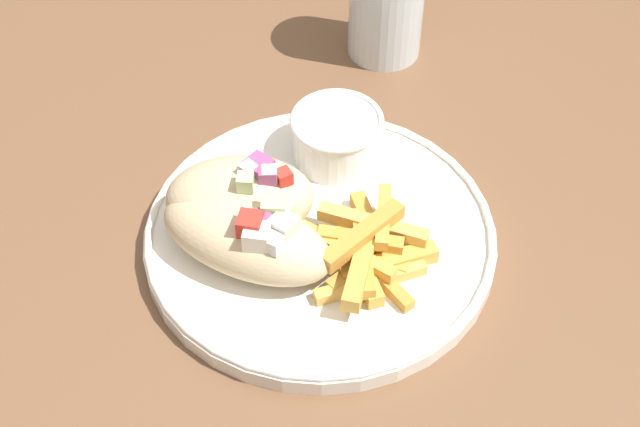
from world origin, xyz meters
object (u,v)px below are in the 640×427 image
Objects in this scene: pita_sandwich_far at (241,197)px; sauce_ramekin at (337,135)px; pita_sandwich_near at (247,233)px; fries_pile at (367,251)px; plate at (320,235)px.

sauce_ramekin is at bearing 43.37° from pita_sandwich_far.
fries_pile is (0.08, -0.02, -0.01)m from pita_sandwich_near.
sauce_ramekin reaches higher than plate.
pita_sandwich_near is 1.93× the size of sauce_ramekin.
plate is at bearing -11.13° from pita_sandwich_far.
pita_sandwich_near is at bearing -133.59° from sauce_ramekin.
fries_pile reaches higher than plate.
pita_sandwich_far is 0.10m from sauce_ramekin.
pita_sandwich_far reaches higher than fries_pile.
pita_sandwich_near reaches higher than plate.
plate is 1.84× the size of pita_sandwich_near.
plate is 0.09m from sauce_ramekin.
pita_sandwich_far reaches higher than pita_sandwich_near.
pita_sandwich_near is (-0.06, -0.01, 0.03)m from plate.
pita_sandwich_far is at bearing 145.42° from fries_pile.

